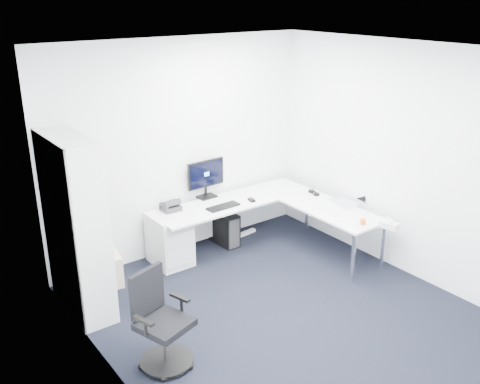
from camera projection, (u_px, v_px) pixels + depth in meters
ground at (288, 318)px, 5.56m from camera, size 4.20×4.20×0.00m
ceiling at (298, 51)px, 4.61m from camera, size 4.20×4.20×0.00m
wall_back at (180, 148)px, 6.66m from camera, size 3.60×0.02×2.70m
wall_left at (117, 248)px, 4.08m from camera, size 0.02×4.20×2.70m
wall_right at (411, 163)px, 6.08m from camera, size 0.02×4.20×2.70m
l_desk at (249, 231)px, 6.80m from camera, size 2.21×1.24×0.65m
drawer_pedestal at (170, 239)px, 6.58m from camera, size 0.42×0.52×0.64m
bookshelf at (76, 227)px, 5.41m from camera, size 0.37×0.95×1.90m
task_chair at (165, 322)px, 4.71m from camera, size 0.64×0.64×0.91m
black_pc_tower at (224, 228)px, 7.13m from camera, size 0.22×0.47×0.45m
beige_pc_tower at (112, 268)px, 6.18m from camera, size 0.24×0.41×0.37m
power_strip at (245, 233)px, 7.44m from camera, size 0.37×0.10×0.04m
monitor at (206, 179)px, 6.93m from camera, size 0.55×0.19×0.52m
black_keyboard at (223, 207)px, 6.69m from camera, size 0.44×0.17×0.02m
mouse at (252, 200)px, 6.89m from camera, size 0.08×0.11×0.03m
desk_phone at (170, 205)px, 6.58m from camera, size 0.22×0.22×0.15m
laptop at (345, 194)px, 6.77m from camera, size 0.42×0.41×0.27m
white_keyboard at (326, 210)px, 6.59m from camera, size 0.12×0.38×0.01m
headphones at (314, 192)px, 7.14m from camera, size 0.16×0.21×0.05m
orange_fruit at (363, 221)px, 6.20m from camera, size 0.08×0.08×0.08m
tissue_box at (389, 225)px, 6.10m from camera, size 0.15×0.22×0.07m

